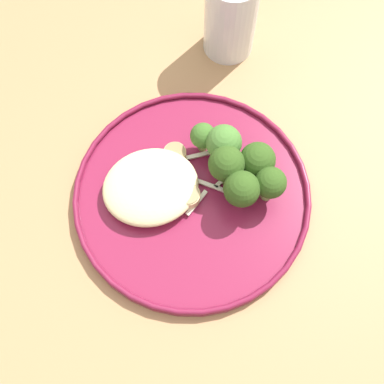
{
  "coord_description": "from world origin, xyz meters",
  "views": [
    {
      "loc": [
        -0.09,
        -0.25,
        1.32
      ],
      "look_at": [
        -0.02,
        -0.03,
        0.76
      ],
      "focal_mm": 47.04,
      "sensor_mm": 36.0,
      "label": 1
    }
  ],
  "objects_px": {
    "seared_scallop_half_hidden": "(155,207)",
    "broccoli_floret_right_tilted": "(203,136)",
    "broccoli_floret_front_edge": "(242,189)",
    "water_glass": "(230,19)",
    "dinner_plate": "(192,196)",
    "broccoli_floret_small_sprig": "(257,161)",
    "broccoli_floret_split_head": "(224,143)",
    "broccoli_floret_center_pile": "(270,184)",
    "seared_scallop_right_edge": "(134,200)",
    "seared_scallop_center_golden": "(170,177)",
    "seared_scallop_left_edge": "(175,154)",
    "seared_scallop_large_seared": "(159,190)",
    "broccoli_floret_beside_noodles": "(226,165)",
    "seared_scallop_front_small": "(188,196)",
    "seared_scallop_on_noodles": "(151,166)"
  },
  "relations": [
    {
      "from": "seared_scallop_half_hidden",
      "to": "broccoli_floret_right_tilted",
      "type": "distance_m",
      "value": 0.1
    },
    {
      "from": "seared_scallop_half_hidden",
      "to": "broccoli_floret_front_edge",
      "type": "height_order",
      "value": "broccoli_floret_front_edge"
    },
    {
      "from": "seared_scallop_half_hidden",
      "to": "water_glass",
      "type": "relative_size",
      "value": 0.25
    },
    {
      "from": "dinner_plate",
      "to": "broccoli_floret_right_tilted",
      "type": "distance_m",
      "value": 0.07
    },
    {
      "from": "dinner_plate",
      "to": "broccoli_floret_small_sprig",
      "type": "height_order",
      "value": "broccoli_floret_small_sprig"
    },
    {
      "from": "broccoli_floret_split_head",
      "to": "broccoli_floret_small_sprig",
      "type": "xyz_separation_m",
      "value": [
        0.03,
        -0.03,
        -0.0
      ]
    },
    {
      "from": "broccoli_floret_center_pile",
      "to": "broccoli_floret_front_edge",
      "type": "distance_m",
      "value": 0.03
    },
    {
      "from": "dinner_plate",
      "to": "broccoli_floret_front_edge",
      "type": "relative_size",
      "value": 4.6
    },
    {
      "from": "broccoli_floret_center_pile",
      "to": "broccoli_floret_small_sprig",
      "type": "bearing_deg",
      "value": 97.07
    },
    {
      "from": "dinner_plate",
      "to": "seared_scallop_right_edge",
      "type": "relative_size",
      "value": 8.87
    },
    {
      "from": "seared_scallop_center_golden",
      "to": "seared_scallop_right_edge",
      "type": "xyz_separation_m",
      "value": [
        -0.05,
        -0.02,
        0.0
      ]
    },
    {
      "from": "seared_scallop_center_golden",
      "to": "broccoli_floret_center_pile",
      "type": "distance_m",
      "value": 0.12
    },
    {
      "from": "seared_scallop_left_edge",
      "to": "broccoli_floret_right_tilted",
      "type": "relative_size",
      "value": 0.59
    },
    {
      "from": "broccoli_floret_right_tilted",
      "to": "broccoli_floret_center_pile",
      "type": "bearing_deg",
      "value": -56.38
    },
    {
      "from": "seared_scallop_large_seared",
      "to": "broccoli_floret_right_tilted",
      "type": "relative_size",
      "value": 0.63
    },
    {
      "from": "broccoli_floret_beside_noodles",
      "to": "broccoli_floret_split_head",
      "type": "height_order",
      "value": "broccoli_floret_beside_noodles"
    },
    {
      "from": "seared_scallop_center_golden",
      "to": "broccoli_floret_small_sprig",
      "type": "relative_size",
      "value": 0.41
    },
    {
      "from": "seared_scallop_front_small",
      "to": "broccoli_floret_right_tilted",
      "type": "xyz_separation_m",
      "value": [
        0.04,
        0.06,
        0.02
      ]
    },
    {
      "from": "seared_scallop_on_noodles",
      "to": "broccoli_floret_split_head",
      "type": "bearing_deg",
      "value": -4.49
    },
    {
      "from": "water_glass",
      "to": "seared_scallop_on_noodles",
      "type": "bearing_deg",
      "value": -132.77
    },
    {
      "from": "seared_scallop_on_noodles",
      "to": "dinner_plate",
      "type": "bearing_deg",
      "value": -50.24
    },
    {
      "from": "dinner_plate",
      "to": "broccoli_floret_beside_noodles",
      "type": "relative_size",
      "value": 4.56
    },
    {
      "from": "seared_scallop_left_edge",
      "to": "seared_scallop_center_golden",
      "type": "bearing_deg",
      "value": -116.42
    },
    {
      "from": "broccoli_floret_beside_noodles",
      "to": "broccoli_floret_front_edge",
      "type": "distance_m",
      "value": 0.04
    },
    {
      "from": "dinner_plate",
      "to": "broccoli_floret_beside_noodles",
      "type": "height_order",
      "value": "broccoli_floret_beside_noodles"
    },
    {
      "from": "seared_scallop_on_noodles",
      "to": "seared_scallop_left_edge",
      "type": "relative_size",
      "value": 1.17
    },
    {
      "from": "broccoli_floret_small_sprig",
      "to": "broccoli_floret_split_head",
      "type": "bearing_deg",
      "value": 135.02
    },
    {
      "from": "seared_scallop_large_seared",
      "to": "seared_scallop_left_edge",
      "type": "xyz_separation_m",
      "value": [
        0.03,
        0.04,
        -0.0
      ]
    },
    {
      "from": "seared_scallop_center_golden",
      "to": "seared_scallop_right_edge",
      "type": "distance_m",
      "value": 0.05
    },
    {
      "from": "broccoli_floret_center_pile",
      "to": "broccoli_floret_split_head",
      "type": "distance_m",
      "value": 0.07
    },
    {
      "from": "seared_scallop_right_edge",
      "to": "broccoli_floret_split_head",
      "type": "xyz_separation_m",
      "value": [
        0.12,
        0.03,
        0.03
      ]
    },
    {
      "from": "seared_scallop_front_small",
      "to": "broccoli_floret_front_edge",
      "type": "height_order",
      "value": "broccoli_floret_front_edge"
    },
    {
      "from": "broccoli_floret_center_pile",
      "to": "water_glass",
      "type": "bearing_deg",
      "value": 83.65
    },
    {
      "from": "seared_scallop_right_edge",
      "to": "seared_scallop_half_hidden",
      "type": "bearing_deg",
      "value": -32.65
    },
    {
      "from": "broccoli_floret_split_head",
      "to": "broccoli_floret_small_sprig",
      "type": "relative_size",
      "value": 1.05
    },
    {
      "from": "seared_scallop_half_hidden",
      "to": "water_glass",
      "type": "xyz_separation_m",
      "value": [
        0.16,
        0.22,
        0.03
      ]
    },
    {
      "from": "broccoli_floret_center_pile",
      "to": "broccoli_floret_beside_noodles",
      "type": "distance_m",
      "value": 0.06
    },
    {
      "from": "broccoli_floret_right_tilted",
      "to": "seared_scallop_on_noodles",
      "type": "bearing_deg",
      "value": -169.94
    },
    {
      "from": "seared_scallop_on_noodles",
      "to": "broccoli_floret_split_head",
      "type": "distance_m",
      "value": 0.09
    },
    {
      "from": "seared_scallop_on_noodles",
      "to": "broccoli_floret_split_head",
      "type": "relative_size",
      "value": 0.55
    },
    {
      "from": "broccoli_floret_split_head",
      "to": "broccoli_floret_front_edge",
      "type": "relative_size",
      "value": 0.96
    },
    {
      "from": "broccoli_floret_small_sprig",
      "to": "broccoli_floret_front_edge",
      "type": "bearing_deg",
      "value": -133.62
    },
    {
      "from": "broccoli_floret_split_head",
      "to": "broccoli_floret_small_sprig",
      "type": "bearing_deg",
      "value": -44.98
    },
    {
      "from": "dinner_plate",
      "to": "seared_scallop_large_seared",
      "type": "xyz_separation_m",
      "value": [
        -0.04,
        0.01,
        0.01
      ]
    },
    {
      "from": "broccoli_floret_split_head",
      "to": "broccoli_floret_right_tilted",
      "type": "distance_m",
      "value": 0.03
    },
    {
      "from": "broccoli_floret_split_head",
      "to": "water_glass",
      "type": "bearing_deg",
      "value": 70.01
    },
    {
      "from": "seared_scallop_large_seared",
      "to": "seared_scallop_center_golden",
      "type": "relative_size",
      "value": 1.27
    },
    {
      "from": "seared_scallop_left_edge",
      "to": "seared_scallop_front_small",
      "type": "bearing_deg",
      "value": -89.71
    },
    {
      "from": "seared_scallop_front_small",
      "to": "seared_scallop_center_golden",
      "type": "bearing_deg",
      "value": 115.42
    },
    {
      "from": "broccoli_floret_beside_noodles",
      "to": "broccoli_floret_front_edge",
      "type": "bearing_deg",
      "value": -78.39
    }
  ]
}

